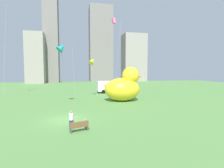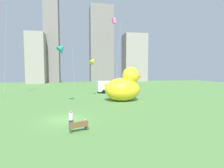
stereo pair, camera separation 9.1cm
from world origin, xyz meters
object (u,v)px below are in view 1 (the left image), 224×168
kite_pink (114,21)px  person_adult (71,119)px  park_bench (79,126)px  person_child (85,124)px  giant_inflatable_duck (124,87)px  box_truck (110,87)px  kite_yellow (92,61)px  kite_teal (62,48)px

kite_pink → person_adult: bearing=-112.3°
park_bench → person_child: person_child is taller
person_child → giant_inflatable_duck: size_ratio=0.13×
park_bench → person_child: (0.56, 0.49, 0.04)m
park_bench → box_truck: bearing=73.3°
kite_yellow → kite_pink: size_ratio=0.49×
park_bench → kite_teal: size_ratio=0.18×
person_adult → box_truck: bearing=71.3°
park_bench → kite_pink: 27.43m
kite_pink → box_truck: bearing=90.9°
person_adult → kite_pink: bearing=67.7°
giant_inflatable_duck → kite_teal: bearing=-165.0°
giant_inflatable_duck → kite_yellow: (-4.98, 4.94, 4.69)m
person_adult → park_bench: bearing=-52.3°
kite_yellow → kite_pink: (4.82, 2.46, 8.53)m
kite_yellow → park_bench: bearing=-98.8°
person_adult → kite_pink: size_ratio=0.10×
person_child → box_truck: size_ratio=0.14×
person_adult → person_child: 1.35m
park_bench → kite_pink: (7.77, 21.42, 15.28)m
person_adult → kite_teal: (-1.51, 10.44, 7.68)m
park_bench → giant_inflatable_duck: 16.24m
park_bench → giant_inflatable_duck: size_ratio=0.23×
giant_inflatable_duck → kite_pink: 15.15m
kite_teal → kite_pink: size_ratio=0.57×
park_bench → person_adult: 1.19m
park_bench → kite_yellow: kite_yellow is taller
box_truck → person_child: bearing=-105.8°
person_adult → person_child: (1.23, -0.39, -0.41)m
box_truck → kite_yellow: kite_yellow is taller
box_truck → kite_teal: kite_teal is taller
box_truck → kite_teal: 18.83m
kite_yellow → kite_teal: size_ratio=0.85×
kite_pink → kite_yellow: bearing=-153.0°
person_child → kite_pink: size_ratio=0.06×
person_adult → kite_teal: 13.05m
kite_pink → park_bench: bearing=-109.9°
kite_teal → box_truck: bearing=55.4°
kite_teal → kite_pink: (9.95, 10.11, 7.14)m
park_bench → person_child: 0.74m
park_bench → kite_pink: bearing=70.1°
park_bench → giant_inflatable_duck: (7.93, 14.02, 2.06)m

